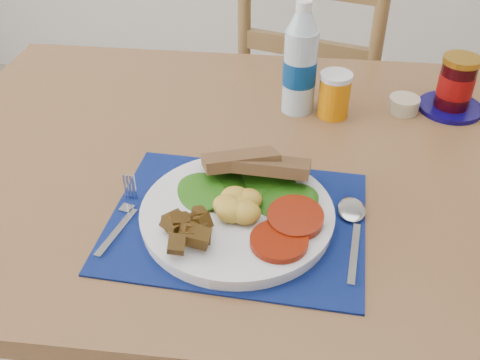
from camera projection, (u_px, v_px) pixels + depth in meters
The scene contains 10 objects.
table at pixel (288, 194), 1.10m from camera, with size 1.40×0.90×0.75m.
chair_far at pixel (315, 79), 1.68m from camera, with size 0.52×0.51×1.14m.
placemat at pixel (237, 220), 0.91m from camera, with size 0.41×0.32×0.00m, color black.
breakfast_plate at pixel (233, 211), 0.89m from camera, with size 0.31×0.31×0.07m.
fork at pixel (123, 217), 0.91m from camera, with size 0.04×0.16×0.00m.
spoon at pixel (352, 223), 0.90m from camera, with size 0.05×0.20×0.01m.
water_bottle at pixel (300, 65), 1.13m from camera, with size 0.07×0.07×0.23m.
juice_glass at pixel (334, 96), 1.15m from camera, with size 0.06×0.06×0.09m, color orange.
ramekin at pixel (404, 105), 1.18m from camera, with size 0.06×0.06×0.03m, color tan.
jam_on_saucer at pixel (455, 87), 1.16m from camera, with size 0.13×0.13×0.12m.
Camera 1 is at (0.01, -0.66, 1.35)m, focal length 42.00 mm.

